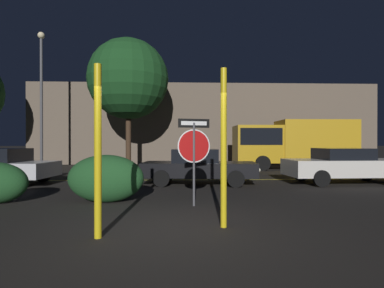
{
  "coord_description": "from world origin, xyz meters",
  "views": [
    {
      "loc": [
        0.28,
        -5.49,
        1.58
      ],
      "look_at": [
        0.65,
        4.77,
        1.53
      ],
      "focal_mm": 28.0,
      "sensor_mm": 36.0,
      "label": 1
    }
  ],
  "objects": [
    {
      "name": "building_backdrop",
      "position": [
        2.03,
        18.28,
        2.95
      ],
      "size": [
        25.53,
        4.33,
        5.91
      ],
      "primitive_type": "cube",
      "color": "#6B5B4C",
      "rests_on": "ground_plane"
    },
    {
      "name": "hedge_bush_1",
      "position": [
        -1.71,
        2.48,
        0.63
      ],
      "size": [
        1.99,
        0.99,
        1.25
      ],
      "primitive_type": "ellipsoid",
      "color": "#1E4C23",
      "rests_on": "ground_plane"
    },
    {
      "name": "delivery_truck",
      "position": [
        6.83,
        12.08,
        1.6
      ],
      "size": [
        6.98,
        2.44,
        2.88
      ],
      "rotation": [
        0.0,
        0.0,
        1.56
      ],
      "color": "gold",
      "rests_on": "ground_plane"
    },
    {
      "name": "tree_1",
      "position": [
        -2.91,
        12.69,
        5.39
      ],
      "size": [
        4.83,
        4.83,
        7.82
      ],
      "color": "#422D1E",
      "rests_on": "ground_plane"
    },
    {
      "name": "passing_car_3",
      "position": [
        6.6,
        5.81,
        0.7
      ],
      "size": [
        4.65,
        1.97,
        1.36
      ],
      "rotation": [
        0.0,
        0.0,
        -1.54
      ],
      "color": "silver",
      "rests_on": "ground_plane"
    },
    {
      "name": "passing_car_2",
      "position": [
        0.93,
        5.84,
        0.67
      ],
      "size": [
        4.46,
        2.11,
        1.33
      ],
      "rotation": [
        0.0,
        0.0,
        -1.67
      ],
      "color": "black",
      "rests_on": "ground_plane"
    },
    {
      "name": "ground_plane",
      "position": [
        0.0,
        0.0,
        0.0
      ],
      "size": [
        260.0,
        260.0,
        0.0
      ],
      "primitive_type": "plane",
      "color": "black"
    },
    {
      "name": "stop_sign",
      "position": [
        0.59,
        1.93,
        1.5
      ],
      "size": [
        0.81,
        0.2,
        2.17
      ],
      "rotation": [
        0.0,
        0.0,
        0.22
      ],
      "color": "#4C4C51",
      "rests_on": "ground_plane"
    },
    {
      "name": "yellow_pole_left",
      "position": [
        -1.1,
        -0.51,
        1.44
      ],
      "size": [
        0.12,
        0.12,
        2.87
      ],
      "primitive_type": "cylinder",
      "color": "yellow",
      "rests_on": "ground_plane"
    },
    {
      "name": "yellow_pole_right",
      "position": [
        1.07,
        0.05,
        1.48
      ],
      "size": [
        0.12,
        0.12,
        2.96
      ],
      "primitive_type": "cylinder",
      "color": "yellow",
      "rests_on": "ground_plane"
    },
    {
      "name": "road_center_stripe",
      "position": [
        0.0,
        7.09,
        0.0
      ],
      "size": [
        32.59,
        0.12,
        0.01
      ],
      "primitive_type": "cube",
      "color": "gold",
      "rests_on": "ground_plane"
    },
    {
      "name": "street_lamp",
      "position": [
        -7.89,
        12.31,
        4.79
      ],
      "size": [
        0.4,
        0.4,
        8.03
      ],
      "color": "#4C4C51",
      "rests_on": "ground_plane"
    }
  ]
}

